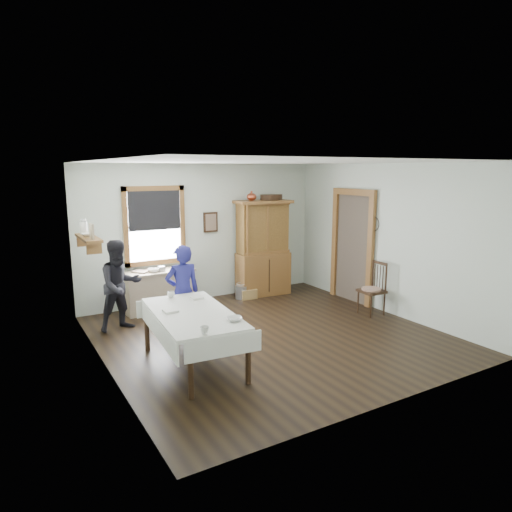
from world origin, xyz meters
name	(u,v)px	position (x,y,z in m)	size (l,w,h in m)	color
room	(270,252)	(0.00, 0.00, 1.35)	(5.01, 5.01, 2.70)	black
window	(155,222)	(-1.00, 2.46, 1.63)	(1.18, 0.07, 1.48)	white
doorway	(353,243)	(2.46, 0.85, 1.16)	(0.09, 1.14, 2.22)	#4D4237
wall_shelf	(88,236)	(-2.37, 1.54, 1.57)	(0.24, 1.00, 0.44)	olive
framed_picture	(211,222)	(0.15, 2.46, 1.55)	(0.30, 0.04, 0.40)	#342112
rug_beater	(374,217)	(2.45, 0.30, 1.72)	(0.27, 0.27, 0.01)	black
work_counter	(159,290)	(-1.06, 2.18, 0.38)	(1.31, 0.50, 0.75)	tan
china_hutch	(263,248)	(1.19, 2.15, 0.98)	(1.15, 0.55, 1.97)	olive
dining_table	(193,339)	(-1.48, -0.44, 0.38)	(0.99, 1.88, 0.75)	silver
spindle_chair	(372,289)	(2.16, -0.02, 0.48)	(0.44, 0.44, 0.96)	#342112
pail	(242,292)	(0.62, 2.06, 0.14)	(0.25, 0.25, 0.27)	#94969B
wicker_basket	(248,294)	(0.74, 2.01, 0.10)	(0.33, 0.23, 0.19)	tan
woman_blue	(183,296)	(-1.21, 0.58, 0.68)	(0.50, 0.33, 1.36)	navy
figure_dark	(120,289)	(-1.94, 1.47, 0.69)	(0.67, 0.52, 1.38)	black
table_cup_a	(171,294)	(-1.48, 0.36, 0.79)	(0.11, 0.11, 0.09)	silver
table_cup_b	(205,330)	(-1.68, -1.28, 0.80)	(0.10, 0.10, 0.10)	silver
table_bowl	(234,319)	(-1.17, -1.03, 0.78)	(0.21, 0.21, 0.05)	silver
counter_book	(137,273)	(-1.46, 2.15, 0.76)	(0.18, 0.24, 0.02)	#77604F
counter_bowl	(153,270)	(-1.17, 2.12, 0.78)	(0.21, 0.21, 0.07)	silver
shelf_bowl	(88,234)	(-2.37, 1.55, 1.60)	(0.22, 0.22, 0.05)	silver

